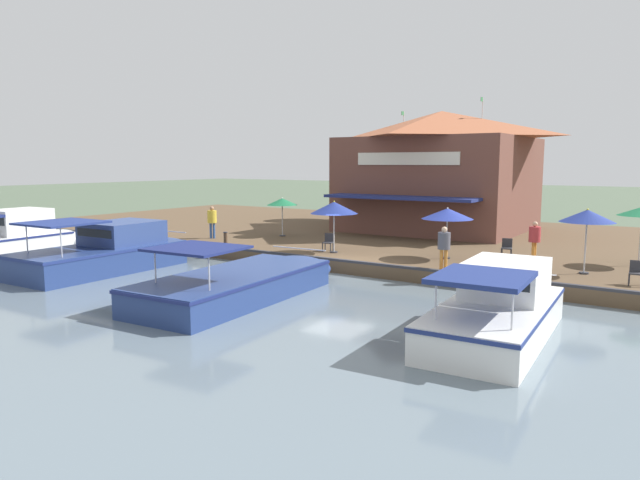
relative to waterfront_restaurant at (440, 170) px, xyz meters
name	(u,v)px	position (x,y,z in m)	size (l,w,h in m)	color
ground_plane	(338,275)	(13.89, 1.07, -4.36)	(220.00, 220.00, 0.00)	#4C5B47
quay_deck	(437,240)	(2.89, 1.07, -4.06)	(22.00, 56.00, 0.60)	brown
quay_edge_fender	(340,260)	(13.79, 1.07, -3.71)	(0.20, 50.40, 0.10)	#2D2D33
waterfront_restaurant	(440,170)	(0.00, 0.00, 0.00)	(11.94, 10.79, 8.08)	brown
patio_umbrella_by_entrance	(334,208)	(11.92, -0.39, -1.64)	(2.22, 2.22, 2.44)	#B7B7B7
patio_umbrella_near_quay_edge	(587,216)	(11.02, 10.29, -1.55)	(2.01, 2.01, 2.49)	#B7B7B7
patio_umbrella_mid_patio_right	(282,202)	(8.38, -6.12, -1.77)	(1.77, 1.77, 2.23)	#B7B7B7
patio_umbrella_far_corner	(447,214)	(10.59, 4.63, -1.77)	(2.24, 2.24, 2.27)	#B7B7B7
cafe_chair_back_row_seat	(636,272)	(12.25, 12.13, -3.28)	(0.46, 0.46, 0.85)	#2D2D33
cafe_chair_facing_river	(328,241)	(11.68, -0.86, -3.28)	(0.53, 0.53, 0.85)	#2D2D33
cafe_chair_mid_patio	(507,247)	(8.83, 6.77, -3.28)	(0.51, 0.51, 0.85)	#2D2D33
person_at_quay_edge	(444,243)	(13.26, 5.54, -2.67)	(0.49, 0.49, 1.72)	orange
person_mid_patio	(535,236)	(9.11, 8.00, -2.68)	(0.48, 0.48, 1.71)	orange
person_near_entrance	(212,218)	(11.33, -8.80, -2.62)	(0.51, 0.51, 1.80)	#2D5193
motorboat_second_along	(249,280)	(19.02, 0.48, -3.75)	(9.41, 3.69, 2.08)	navy
motorboat_distant_upstream	(502,306)	(18.57, 9.35, -3.55)	(7.67, 2.95, 2.01)	white
motorboat_far_downstream	(116,251)	(18.38, -7.86, -3.50)	(8.68, 3.52, 2.34)	navy
motorboat_fourth_along	(13,239)	(18.88, -15.53, -3.44)	(8.12, 3.18, 2.34)	silver
mooring_post	(226,240)	(13.54, -5.75, -3.35)	(0.22, 0.22, 0.79)	#473323
tree_behind_restaurant	(480,157)	(-3.50, 1.39, 0.81)	(3.86, 3.68, 6.52)	brown
tree_upstream_bank	(356,162)	(-2.27, -7.37, 0.46)	(3.37, 3.21, 5.93)	brown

